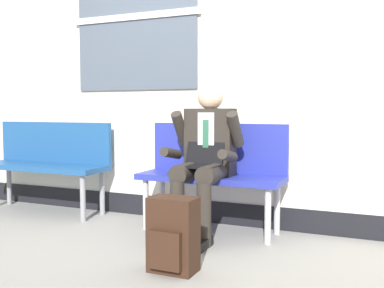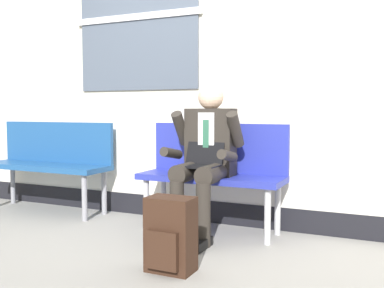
% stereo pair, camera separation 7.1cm
% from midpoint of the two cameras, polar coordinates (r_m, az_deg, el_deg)
% --- Properties ---
extents(ground_plane, '(18.00, 18.00, 0.00)m').
position_cam_midpoint_polar(ground_plane, '(3.72, -0.58, -11.56)').
color(ground_plane, gray).
extents(station_wall, '(6.14, 0.16, 2.87)m').
position_cam_midpoint_polar(station_wall, '(4.11, 2.66, 10.01)').
color(station_wall, beige).
rests_on(station_wall, ground).
extents(bench_with_person, '(1.22, 0.42, 0.90)m').
position_cam_midpoint_polar(bench_with_person, '(3.81, 3.33, -3.03)').
color(bench_with_person, '#28339E').
rests_on(bench_with_person, ground).
extents(bench_empty, '(1.37, 0.42, 0.89)m').
position_cam_midpoint_polar(bench_empty, '(4.77, -17.16, -1.73)').
color(bench_empty, navy).
rests_on(bench_empty, ground).
extents(person_seated, '(0.57, 0.70, 1.23)m').
position_cam_midpoint_polar(person_seated, '(3.61, 2.16, -1.45)').
color(person_seated, '#2D2823').
rests_on(person_seated, ground).
extents(backpack, '(0.30, 0.23, 0.47)m').
position_cam_midpoint_polar(backpack, '(2.88, -2.05, -11.51)').
color(backpack, '#331E14').
rests_on(backpack, ground).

